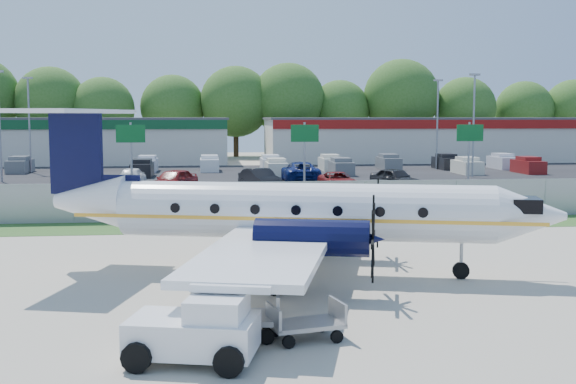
{
  "coord_description": "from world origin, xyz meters",
  "views": [
    {
      "loc": [
        -3.31,
        -23.14,
        5.38
      ],
      "look_at": [
        0.0,
        6.0,
        2.3
      ],
      "focal_mm": 45.0,
      "sensor_mm": 36.0,
      "label": 1
    }
  ],
  "objects": [
    {
      "name": "ground",
      "position": [
        0.0,
        0.0,
        0.0
      ],
      "size": [
        170.0,
        170.0,
        0.0
      ],
      "primitive_type": "plane",
      "color": "#B1A896",
      "rests_on": "ground"
    },
    {
      "name": "grass_verge",
      "position": [
        0.0,
        12.0,
        0.01
      ],
      "size": [
        170.0,
        4.0,
        0.02
      ],
      "primitive_type": "cube",
      "color": "#2D561E",
      "rests_on": "ground"
    },
    {
      "name": "access_road",
      "position": [
        0.0,
        19.0,
        0.01
      ],
      "size": [
        170.0,
        8.0,
        0.02
      ],
      "primitive_type": "cube",
      "color": "black",
      "rests_on": "ground"
    },
    {
      "name": "parking_lot",
      "position": [
        0.0,
        40.0,
        0.01
      ],
      "size": [
        170.0,
        32.0,
        0.02
      ],
      "primitive_type": "cube",
      "color": "black",
      "rests_on": "ground"
    },
    {
      "name": "perimeter_fence",
      "position": [
        0.0,
        14.0,
        1.0
      ],
      "size": [
        120.0,
        0.06,
        1.99
      ],
      "color": "gray",
      "rests_on": "ground"
    },
    {
      "name": "building_west",
      "position": [
        -24.0,
        61.98,
        2.63
      ],
      "size": [
        46.4,
        12.4,
        5.24
      ],
      "color": "silver",
      "rests_on": "ground"
    },
    {
      "name": "building_east",
      "position": [
        26.0,
        61.98,
        2.63
      ],
      "size": [
        44.4,
        12.4,
        5.24
      ],
      "color": "silver",
      "rests_on": "ground"
    },
    {
      "name": "sign_left",
      "position": [
        -8.0,
        22.91,
        3.61
      ],
      "size": [
        1.8,
        0.26,
        5.0
      ],
      "color": "gray",
      "rests_on": "ground"
    },
    {
      "name": "sign_mid",
      "position": [
        3.0,
        22.91,
        3.61
      ],
      "size": [
        1.8,
        0.26,
        5.0
      ],
      "color": "gray",
      "rests_on": "ground"
    },
    {
      "name": "sign_right",
      "position": [
        14.0,
        22.91,
        3.61
      ],
      "size": [
        1.8,
        0.26,
        5.0
      ],
      "color": "gray",
      "rests_on": "ground"
    },
    {
      "name": "light_pole_ne",
      "position": [
        20.0,
        38.0,
        5.23
      ],
      "size": [
        0.9,
        0.35,
        9.09
      ],
      "color": "gray",
      "rests_on": "ground"
    },
    {
      "name": "light_pole_sw",
      "position": [
        -20.0,
        48.0,
        5.23
      ],
      "size": [
        0.9,
        0.35,
        9.09
      ],
      "color": "gray",
      "rests_on": "ground"
    },
    {
      "name": "light_pole_se",
      "position": [
        20.0,
        48.0,
        5.23
      ],
      "size": [
        0.9,
        0.35,
        9.09
      ],
      "color": "gray",
      "rests_on": "ground"
    },
    {
      "name": "tree_line",
      "position": [
        0.0,
        74.0,
        0.0
      ],
      "size": [
        112.0,
        6.0,
        14.0
      ],
      "primitive_type": null,
      "color": "#2F5A1A",
      "rests_on": "ground"
    },
    {
      "name": "aircraft",
      "position": [
        -0.41,
        1.05,
        2.17
      ],
      "size": [
        18.44,
        18.02,
        5.63
      ],
      "color": "white",
      "rests_on": "ground"
    },
    {
      "name": "pushback_tug",
      "position": [
        -3.52,
        -7.59,
        0.71
      ],
      "size": [
        3.08,
        2.55,
        1.49
      ],
      "color": "white",
      "rests_on": "ground"
    },
    {
      "name": "baggage_cart_near",
      "position": [
        -2.64,
        -5.91,
        0.53
      ],
      "size": [
        2.29,
        1.51,
        1.14
      ],
      "color": "gray",
      "rests_on": "ground"
    },
    {
      "name": "baggage_cart_far",
      "position": [
        -0.96,
        -6.34,
        0.42
      ],
      "size": [
        1.93,
        1.4,
        0.91
      ],
      "color": "gray",
      "rests_on": "ground"
    },
    {
      "name": "cone_starboard_wing",
      "position": [
        3.89,
        9.22,
        0.25
      ],
      "size": [
        0.37,
        0.37,
        0.53
      ],
      "color": "#D76606",
      "rests_on": "ground"
    },
    {
      "name": "road_car_mid",
      "position": [
        6.53,
        19.82,
        0.0
      ],
      "size": [
        5.65,
        3.38,
        1.53
      ],
      "primitive_type": "imported",
      "rotation": [
        0.0,
        0.0,
        -1.82
      ],
      "color": "#595B5E",
      "rests_on": "ground"
    },
    {
      "name": "parked_car_a",
      "position": [
        -12.95,
        29.4,
        0.0
      ],
      "size": [
        2.73,
        4.31,
        1.37
      ],
      "primitive_type": "imported",
      "rotation": [
        0.0,
        0.0,
        0.3
      ],
      "color": "black",
      "rests_on": "ground"
    },
    {
      "name": "parked_car_b",
      "position": [
        -5.64,
        28.25,
        0.0
      ],
      "size": [
        3.85,
        5.33,
        1.69
      ],
      "primitive_type": "imported",
      "rotation": [
        0.0,
        0.0,
        -0.42
      ],
      "color": "maroon",
      "rests_on": "ground"
    },
    {
      "name": "parked_car_c",
      "position": [
        0.59,
        29.55,
        0.0
      ],
      "size": [
        3.1,
        5.02,
        1.56
      ],
      "primitive_type": "imported",
      "rotation": [
        0.0,
        0.0,
        0.33
      ],
      "color": "black",
      "rests_on": "ground"
    },
    {
      "name": "parked_car_d",
      "position": [
        6.23,
        28.66,
        0.0
      ],
      "size": [
        2.47,
        4.9,
        1.33
      ],
      "primitive_type": "imported",
      "rotation": [
        0.0,
        0.0,
        0.05
      ],
      "color": "maroon",
      "rests_on": "ground"
    },
    {
      "name": "parked_car_e",
      "position": [
        10.6,
        28.81,
        0.0
      ],
      "size": [
        3.52,
        4.95,
        1.56
      ],
      "primitive_type": "imported",
      "rotation": [
        0.0,
        0.0,
        0.41
      ],
      "color": "black",
      "rests_on": "ground"
    },
    {
      "name": "parked_car_f",
      "position": [
        -9.09,
        34.23,
        0.0
      ],
      "size": [
        2.05,
        4.37,
        1.45
      ],
      "primitive_type": "imported",
      "rotation": [
        0.0,
        0.0,
        3.06
      ],
      "color": "silver",
      "rests_on": "ground"
    },
    {
      "name": "parked_car_g",
      "position": [
        4.34,
        35.14,
        0.0
      ],
      "size": [
        2.99,
        6.21,
        1.7
      ],
      "primitive_type": "imported",
      "rotation": [
        0.0,
        0.0,
        3.12
      ],
      "color": "navy",
      "rests_on": "ground"
    },
    {
      "name": "far_parking_rows",
      "position": [
        0.0,
        45.0,
        0.0
      ],
      "size": [
        56.0,
        10.0,
        1.6
      ],
      "primitive_type": null,
      "color": "gray",
      "rests_on": "ground"
    }
  ]
}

